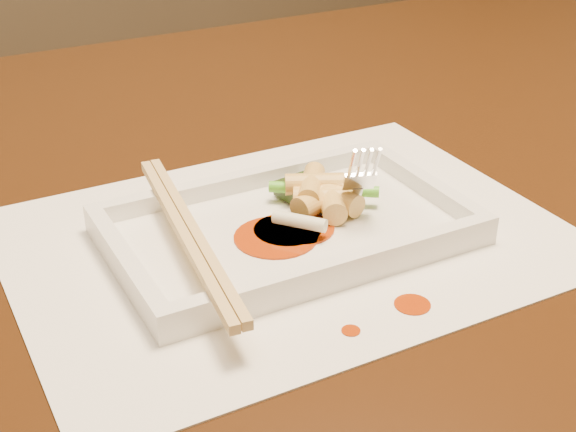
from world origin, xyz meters
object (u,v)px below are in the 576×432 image
placemat (288,238)px  fork (359,110)px  chopstick_a (183,233)px  plate_base (288,233)px  table (276,270)px

placemat → fork: bearing=14.4°
chopstick_a → plate_base: bearing=0.0°
table → fork: fork is taller
plate_base → fork: (0.07, 0.02, 0.08)m
table → plate_base: 0.16m
table → fork: size_ratio=10.00×
plate_base → fork: bearing=14.4°
placemat → chopstick_a: size_ratio=1.69×
table → chopstick_a: size_ratio=5.93×
placemat → fork: 0.11m
table → placemat: 0.16m
plate_base → fork: fork is taller
plate_base → chopstick_a: (-0.08, -0.00, 0.02)m
placemat → chopstick_a: 0.09m
placemat → chopstick_a: chopstick_a is taller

